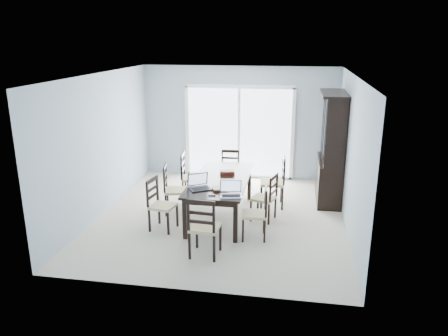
{
  "coord_description": "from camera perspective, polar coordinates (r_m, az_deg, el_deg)",
  "views": [
    {
      "loc": [
        1.32,
        -7.42,
        3.22
      ],
      "look_at": [
        0.06,
        0.0,
        0.95
      ],
      "focal_mm": 35.0,
      "sensor_mm": 36.0,
      "label": 1
    }
  ],
  "objects": [
    {
      "name": "chair_end_far",
      "position": [
        9.37,
        0.77,
        0.19
      ],
      "size": [
        0.41,
        0.42,
        1.04
      ],
      "rotation": [
        0.0,
        0.0,
        3.19
      ],
      "color": "black",
      "rests_on": "floor"
    },
    {
      "name": "chair_right_near",
      "position": [
        7.19,
        4.66,
        -5.12
      ],
      "size": [
        0.44,
        0.43,
        1.04
      ],
      "rotation": [
        0.0,
        0.0,
        1.68
      ],
      "color": "black",
      "rests_on": "floor"
    },
    {
      "name": "china_hutch",
      "position": [
        8.96,
        13.84,
        2.4
      ],
      "size": [
        0.5,
        1.38,
        2.2
      ],
      "color": "black",
      "rests_on": "floor"
    },
    {
      "name": "chair_right_far",
      "position": [
        8.55,
        6.99,
        -1.0
      ],
      "size": [
        0.5,
        0.49,
        1.19
      ],
      "rotation": [
        0.0,
        0.0,
        1.66
      ],
      "color": "black",
      "rests_on": "floor"
    },
    {
      "name": "cell_phone",
      "position": [
        7.09,
        -1.58,
        -3.56
      ],
      "size": [
        0.13,
        0.07,
        0.01
      ],
      "primitive_type": "cube",
      "rotation": [
        0.0,
        0.0,
        0.12
      ],
      "color": "black",
      "rests_on": "dining_table"
    },
    {
      "name": "laptop_silver",
      "position": [
        7.03,
        0.92,
        -3.3
      ],
      "size": [
        0.4,
        0.31,
        0.25
      ],
      "rotation": [
        0.0,
        0.0,
        0.19
      ],
      "color": "silver",
      "rests_on": "dining_table"
    },
    {
      "name": "sliding_door",
      "position": [
        10.21,
        1.97,
        4.7
      ],
      "size": [
        2.52,
        0.05,
        2.18
      ],
      "color": "silver",
      "rests_on": "floor"
    },
    {
      "name": "balcony",
      "position": [
        11.48,
        2.6,
        0.19
      ],
      "size": [
        4.5,
        2.0,
        0.1
      ],
      "primitive_type": "cube",
      "color": "gray",
      "rests_on": "ground"
    },
    {
      "name": "ceiling",
      "position": [
        7.56,
        -0.48,
        12.06
      ],
      "size": [
        5.0,
        5.0,
        0.0
      ],
      "primitive_type": "plane",
      "rotation": [
        3.14,
        0.0,
        0.0
      ],
      "color": "white",
      "rests_on": "back_wall"
    },
    {
      "name": "wall_left",
      "position": [
        8.45,
        -15.67,
        3.01
      ],
      "size": [
        0.02,
        5.0,
        2.6
      ],
      "primitive_type": "cube",
      "color": "#95A5B2",
      "rests_on": "floor"
    },
    {
      "name": "chair_left_near",
      "position": [
        7.6,
        -8.62,
        -3.96
      ],
      "size": [
        0.47,
        0.46,
        1.05
      ],
      "rotation": [
        0.0,
        0.0,
        -1.74
      ],
      "color": "black",
      "rests_on": "floor"
    },
    {
      "name": "dining_table",
      "position": [
        7.95,
        -0.45,
        -1.91
      ],
      "size": [
        1.0,
        2.2,
        0.75
      ],
      "color": "black",
      "rests_on": "floor"
    },
    {
      "name": "chair_end_near",
      "position": [
        6.52,
        -2.73,
        -6.99
      ],
      "size": [
        0.45,
        0.46,
        1.12
      ],
      "rotation": [
        0.0,
        0.0,
        -0.07
      ],
      "color": "black",
      "rests_on": "floor"
    },
    {
      "name": "game_box",
      "position": [
        8.15,
        0.43,
        -0.61
      ],
      "size": [
        0.29,
        0.19,
        0.07
      ],
      "primitive_type": "cube",
      "rotation": [
        0.0,
        0.0,
        0.19
      ],
      "color": "#45120D",
      "rests_on": "dining_table"
    },
    {
      "name": "hot_tub",
      "position": [
        11.34,
        1.48,
        2.76
      ],
      "size": [
        1.94,
        1.76,
        0.95
      ],
      "rotation": [
        0.0,
        0.0,
        -0.07
      ],
      "color": "brown",
      "rests_on": "balcony"
    },
    {
      "name": "wall_right",
      "position": [
        7.72,
        16.23,
        1.69
      ],
      "size": [
        0.02,
        5.0,
        2.6
      ],
      "primitive_type": "cube",
      "color": "#95A5B2",
      "rests_on": "floor"
    },
    {
      "name": "railing",
      "position": [
        12.29,
        3.22,
        4.19
      ],
      "size": [
        4.5,
        0.06,
        1.1
      ],
      "primitive_type": "cube",
      "color": "#99999E",
      "rests_on": "balcony"
    },
    {
      "name": "chair_left_far",
      "position": [
        8.83,
        -4.65,
        -0.45
      ],
      "size": [
        0.5,
        0.49,
        1.16
      ],
      "rotation": [
        0.0,
        0.0,
        -1.45
      ],
      "color": "black",
      "rests_on": "floor"
    },
    {
      "name": "chair_left_mid",
      "position": [
        8.24,
        -6.93,
        -2.07
      ],
      "size": [
        0.49,
        0.48,
        1.09
      ],
      "rotation": [
        0.0,
        0.0,
        -1.37
      ],
      "color": "black",
      "rests_on": "floor"
    },
    {
      "name": "chair_right_mid",
      "position": [
        7.88,
        5.8,
        -3.23
      ],
      "size": [
        0.48,
        0.47,
        1.01
      ],
      "rotation": [
        0.0,
        0.0,
        1.29
      ],
      "color": "black",
      "rests_on": "floor"
    },
    {
      "name": "floor",
      "position": [
        8.2,
        -0.43,
        -6.37
      ],
      "size": [
        5.0,
        5.0,
        0.0
      ],
      "primitive_type": "plane",
      "color": "#BFB6A4",
      "rests_on": "ground"
    },
    {
      "name": "laptop_dark",
      "position": [
        7.37,
        -3.08,
        -2.33
      ],
      "size": [
        0.44,
        0.41,
        0.25
      ],
      "rotation": [
        0.0,
        0.0,
        0.56
      ],
      "color": "black",
      "rests_on": "dining_table"
    },
    {
      "name": "book_stack",
      "position": [
        7.34,
        -0.54,
        -2.72
      ],
      "size": [
        0.32,
        0.29,
        0.04
      ],
      "rotation": [
        0.0,
        0.0,
        0.28
      ],
      "color": "maroon",
      "rests_on": "dining_table"
    },
    {
      "name": "back_wall",
      "position": [
        10.19,
        2.0,
        5.89
      ],
      "size": [
        4.5,
        0.02,
        2.6
      ],
      "primitive_type": "cube",
      "color": "#95A5B2",
      "rests_on": "floor"
    }
  ]
}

